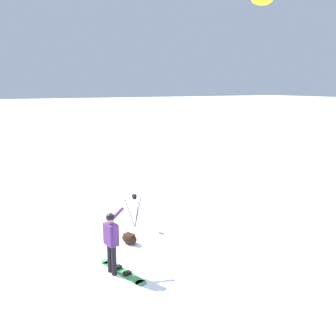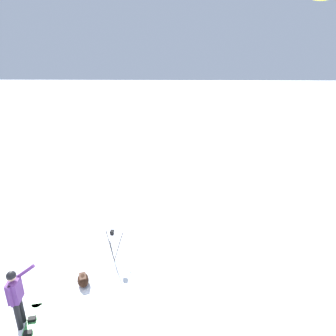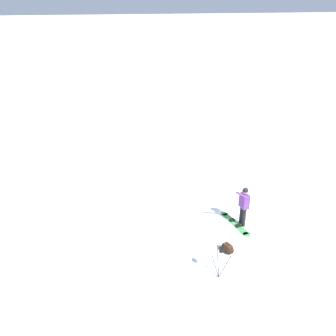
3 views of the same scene
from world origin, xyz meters
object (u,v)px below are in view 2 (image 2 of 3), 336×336
Objects in this scene: snowboarder at (15,293)px; snowboard at (30,327)px; gear_bag_large at (83,280)px; camera_tripod at (113,239)px.

snowboarder reaches higher than snowboard.
snowboarder is at bearing 53.95° from gear_bag_large.
gear_bag_large is at bearing -118.26° from snowboard.
snowboarder reaches higher than camera_tripod.
snowboard is at bearing 61.74° from gear_bag_large.
snowboarder is 2.10m from gear_bag_large.
snowboarder is at bearing 56.22° from camera_tripod.
snowboarder is 0.95× the size of snowboard.
snowboarder is 1.42× the size of camera_tripod.
camera_tripod is at bearing -123.78° from snowboarder.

